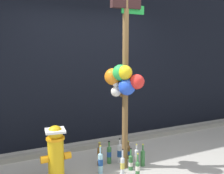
% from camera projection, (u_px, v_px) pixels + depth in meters
% --- Properties ---
extents(building_wall, '(10.00, 0.20, 3.86)m').
position_uv_depth(building_wall, '(86.00, 39.00, 4.99)').
color(building_wall, black).
rests_on(building_wall, ground_plane).
extents(curb_strip, '(8.00, 0.12, 0.08)m').
position_uv_depth(curb_strip, '(97.00, 145.00, 4.82)').
color(curb_strip, gray).
rests_on(curb_strip, ground_plane).
extents(memorial_post, '(0.58, 0.51, 2.65)m').
position_uv_depth(memorial_post, '(124.00, 70.00, 3.75)').
color(memorial_post, brown).
rests_on(memorial_post, ground_plane).
extents(fire_hydrant, '(0.41, 0.29, 0.75)m').
position_uv_depth(fire_hydrant, '(56.00, 151.00, 3.57)').
color(fire_hydrant, gold).
rests_on(fire_hydrant, ground_plane).
extents(bottle_0, '(0.06, 0.06, 0.32)m').
position_uv_depth(bottle_0, '(138.00, 168.00, 3.72)').
color(bottle_0, '#337038').
rests_on(bottle_0, ground_plane).
extents(bottle_1, '(0.07, 0.07, 0.33)m').
position_uv_depth(bottle_1, '(131.00, 162.00, 3.89)').
color(bottle_1, '#337038').
rests_on(bottle_1, ground_plane).
extents(bottle_2, '(0.08, 0.08, 0.38)m').
position_uv_depth(bottle_2, '(120.00, 153.00, 4.14)').
color(bottle_2, silver).
rests_on(bottle_2, ground_plane).
extents(bottle_3, '(0.06, 0.06, 0.38)m').
position_uv_depth(bottle_3, '(122.00, 165.00, 3.72)').
color(bottle_3, silver).
rests_on(bottle_3, ground_plane).
extents(bottle_4, '(0.07, 0.07, 0.29)m').
position_uv_depth(bottle_4, '(128.00, 152.00, 4.30)').
color(bottle_4, brown).
rests_on(bottle_4, ground_plane).
extents(bottle_5, '(0.06, 0.06, 0.33)m').
position_uv_depth(bottle_5, '(136.00, 157.00, 4.06)').
color(bottle_5, silver).
rests_on(bottle_5, ground_plane).
extents(bottle_6, '(0.07, 0.07, 0.36)m').
position_uv_depth(bottle_6, '(100.00, 156.00, 4.04)').
color(bottle_6, brown).
rests_on(bottle_6, ground_plane).
extents(bottle_7, '(0.07, 0.07, 0.41)m').
position_uv_depth(bottle_7, '(101.00, 162.00, 3.78)').
color(bottle_7, '#93CCE0').
rests_on(bottle_7, ground_plane).
extents(bottle_8, '(0.07, 0.07, 0.35)m').
position_uv_depth(bottle_8, '(109.00, 154.00, 4.11)').
color(bottle_8, '#337038').
rests_on(bottle_8, ground_plane).
extents(bottle_9, '(0.07, 0.07, 0.34)m').
position_uv_depth(bottle_9, '(143.00, 157.00, 4.02)').
color(bottle_9, '#337038').
rests_on(bottle_9, ground_plane).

